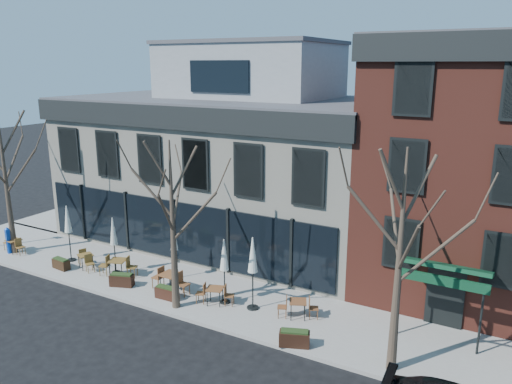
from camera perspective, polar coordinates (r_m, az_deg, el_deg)
The scene contains 24 objects.
ground at distance 26.24m, azimuth -8.99°, elevation -8.20°, with size 120.00×120.00×0.00m, color black.
sidewalk_front at distance 22.85m, azimuth -5.83°, elevation -11.44°, with size 33.50×4.70×0.15m, color gray.
sidewalk_side at distance 37.67m, azimuth -16.90°, elevation -1.52°, with size 4.50×12.00×0.15m, color gray.
corner_building at distance 28.83m, azimuth -3.03°, elevation 3.83°, with size 18.39×10.39×11.10m.
red_brick_building at distance 24.37m, azimuth 23.53°, elevation 2.86°, with size 8.20×11.78×11.18m.
tree_corner at distance 29.00m, azimuth -26.71°, elevation 1.40°, with size 3.93×3.98×7.92m.
tree_mid at distance 20.30m, azimuth -9.48°, elevation -3.63°, with size 3.50×3.55×7.04m.
tree_right at distance 16.45m, azimuth 16.08°, elevation -7.54°, with size 3.72×3.77×7.48m.
call_box at distance 29.85m, azimuth -26.47°, elevation -4.88°, with size 0.29×0.29×1.47m.
cafe_set_0 at distance 29.96m, azimuth -25.92°, elevation -5.40°, with size 1.70×0.74×0.88m.
cafe_set_1 at distance 26.39m, azimuth -18.88°, elevation -7.31°, with size 1.65×1.06×0.86m.
cafe_set_2 at distance 24.97m, azimuth -15.48°, elevation -8.13°, with size 1.93×1.10×0.99m.
cafe_set_3 at distance 22.84m, azimuth -9.76°, elevation -9.91°, with size 1.99×0.82×1.05m.
cafe_set_4 at distance 21.54m, azimuth -4.72°, elevation -11.54°, with size 1.71×0.95×0.88m.
cafe_set_5 at distance 20.49m, azimuth 4.81°, elevation -12.97°, with size 1.70×1.09×0.89m.
umbrella_0 at distance 27.09m, azimuth -20.72°, elevation -3.25°, with size 0.47×0.47×2.94m.
umbrella_1 at distance 24.81m, azimuth -15.98°, elevation -4.67°, with size 0.45×0.45×2.81m.
umbrella_2 at distance 23.62m, azimuth -9.35°, elevation -5.41°, with size 0.44×0.44×2.73m.
umbrella_3 at distance 20.99m, azimuth -3.66°, elevation -7.58°, with size 0.46×0.46×2.85m.
umbrella_4 at distance 20.39m, azimuth -0.38°, elevation -7.65°, with size 0.50×0.50×3.12m.
planter_0 at distance 26.77m, azimuth -21.39°, elevation -7.63°, with size 1.00×0.47×0.54m.
planter_1 at distance 23.94m, azimuth -15.09°, elevation -9.66°, with size 1.15×0.77×0.60m.
planter_2 at distance 22.34m, azimuth -10.20°, elevation -11.24°, with size 1.01×0.43×0.56m.
planter_3 at distance 18.74m, azimuth 4.41°, elevation -16.31°, with size 1.18×0.80×0.61m.
Camera 1 is at (15.22, -18.88, 10.02)m, focal length 35.00 mm.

